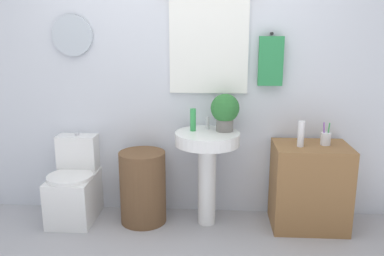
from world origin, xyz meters
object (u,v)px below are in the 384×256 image
Objects in this scene: toilet at (75,187)px; soap_bottle at (193,120)px; lotion_bottle at (301,134)px; potted_plant at (225,110)px; toothbrush_cup at (326,139)px; laundry_hamper at (143,187)px; pedestal_sink at (207,155)px; wooden_cabinet at (309,186)px.

soap_bottle reaches higher than toilet.
toilet is at bearing 177.82° from lotion_bottle.
potted_plant is (1.28, 0.03, 0.69)m from toilet.
toothbrush_cup reaches higher than toilet.
toothbrush_cup is at bearing 15.88° from lotion_bottle.
lotion_bottle is at bearing -1.79° from laundry_hamper.
pedestal_sink is 0.96m from toothbrush_cup.
potted_plant is 1.49× the size of lotion_bottle.
pedestal_sink is at bearing -1.59° from toilet.
soap_bottle is 1.00× the size of toothbrush_cup.
toothbrush_cup is (1.07, -0.03, -0.13)m from soap_bottle.
toothbrush_cup reaches higher than pedestal_sink.
potted_plant is at bearing 170.53° from lotion_bottle.
pedestal_sink is at bearing -156.80° from potted_plant.
lotion_bottle is at bearing -164.12° from toothbrush_cup.
toothbrush_cup is (0.21, 0.06, -0.05)m from lotion_bottle.
laundry_hamper is 3.34× the size of toothbrush_cup.
toilet is at bearing 179.68° from toothbrush_cup.
wooden_cabinet is at bearing -2.97° from soap_bottle.
pedestal_sink reaches higher than wooden_cabinet.
pedestal_sink is 1.13× the size of wooden_cabinet.
toilet is at bearing -178.74° from potted_plant.
potted_plant is 0.84m from toothbrush_cup.
wooden_cabinet is (0.85, 0.00, -0.25)m from pedestal_sink.
soap_bottle is at bearing 1.02° from toilet.
potted_plant is (0.26, 0.01, 0.08)m from soap_bottle.
wooden_cabinet is 0.42m from toothbrush_cup.
lotion_bottle reaches higher than wooden_cabinet.
laundry_hamper is 1.38m from lotion_bottle.
laundry_hamper is 0.95m from potted_plant.
lotion_bottle is (-0.11, -0.04, 0.45)m from wooden_cabinet.
soap_bottle is at bearing 174.02° from lotion_bottle.
toilet is 3.94× the size of toothbrush_cup.
toilet is 1.46m from potted_plant.
soap_bottle is at bearing 178.39° from toothbrush_cup.
toothbrush_cup is at bearing -1.61° from soap_bottle.
wooden_cabinet is (1.39, 0.00, 0.04)m from laundry_hamper.
soap_bottle reaches higher than pedestal_sink.
wooden_cabinet is at bearing 0.00° from pedestal_sink.
pedestal_sink is at bearing -178.80° from toothbrush_cup.
laundry_hamper is 0.62m from pedestal_sink.
toilet is 1.19m from soap_bottle.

